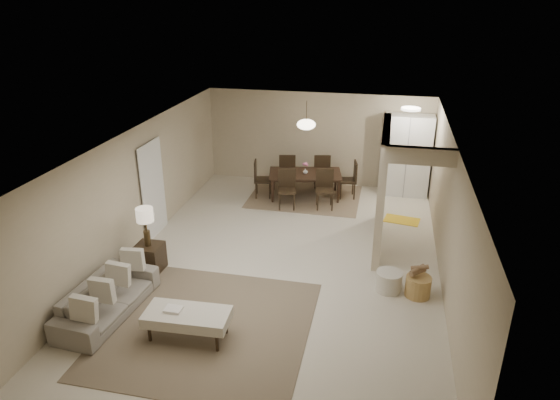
% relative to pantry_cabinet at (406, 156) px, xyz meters
% --- Properties ---
extents(floor, '(9.00, 9.00, 0.00)m').
position_rel_pantry_cabinet_xyz_m(floor, '(-2.35, -4.15, -1.05)').
color(floor, beige).
rests_on(floor, ground).
extents(ceiling, '(9.00, 9.00, 0.00)m').
position_rel_pantry_cabinet_xyz_m(ceiling, '(-2.35, -4.15, 1.45)').
color(ceiling, white).
rests_on(ceiling, back_wall).
extents(back_wall, '(6.00, 0.00, 6.00)m').
position_rel_pantry_cabinet_xyz_m(back_wall, '(-2.35, 0.35, 0.20)').
color(back_wall, tan).
rests_on(back_wall, floor).
extents(left_wall, '(0.00, 9.00, 9.00)m').
position_rel_pantry_cabinet_xyz_m(left_wall, '(-5.35, -4.15, 0.20)').
color(left_wall, tan).
rests_on(left_wall, floor).
extents(right_wall, '(0.00, 9.00, 9.00)m').
position_rel_pantry_cabinet_xyz_m(right_wall, '(0.65, -4.15, 0.20)').
color(right_wall, tan).
rests_on(right_wall, floor).
extents(partition, '(0.15, 2.50, 2.50)m').
position_rel_pantry_cabinet_xyz_m(partition, '(-0.55, -2.90, 0.20)').
color(partition, tan).
rests_on(partition, floor).
extents(doorway, '(0.04, 0.90, 2.04)m').
position_rel_pantry_cabinet_xyz_m(doorway, '(-5.32, -3.55, -0.03)').
color(doorway, black).
rests_on(doorway, floor).
extents(pantry_cabinet, '(1.20, 0.55, 2.10)m').
position_rel_pantry_cabinet_xyz_m(pantry_cabinet, '(0.00, 0.00, 0.00)').
color(pantry_cabinet, white).
rests_on(pantry_cabinet, floor).
extents(flush_light, '(0.44, 0.44, 0.05)m').
position_rel_pantry_cabinet_xyz_m(flush_light, '(-0.05, -0.95, 1.41)').
color(flush_light, white).
rests_on(flush_light, ceiling).
extents(living_rug, '(3.20, 3.20, 0.01)m').
position_rel_pantry_cabinet_xyz_m(living_rug, '(-3.08, -6.46, -1.04)').
color(living_rug, brown).
rests_on(living_rug, floor).
extents(sofa, '(2.06, 0.93, 0.59)m').
position_rel_pantry_cabinet_xyz_m(sofa, '(-4.80, -6.46, -0.76)').
color(sofa, gray).
rests_on(sofa, floor).
extents(ottoman_bench, '(1.32, 0.65, 0.46)m').
position_rel_pantry_cabinet_xyz_m(ottoman_bench, '(-3.28, -6.76, -0.68)').
color(ottoman_bench, beige).
rests_on(ottoman_bench, living_rug).
extents(side_table, '(0.49, 0.49, 0.54)m').
position_rel_pantry_cabinet_xyz_m(side_table, '(-4.75, -5.03, -0.78)').
color(side_table, black).
rests_on(side_table, floor).
extents(table_lamp, '(0.32, 0.32, 0.76)m').
position_rel_pantry_cabinet_xyz_m(table_lamp, '(-4.75, -5.03, 0.05)').
color(table_lamp, '#43331C').
rests_on(table_lamp, side_table).
extents(round_pouf, '(0.47, 0.47, 0.36)m').
position_rel_pantry_cabinet_xyz_m(round_pouf, '(-0.29, -4.76, -0.87)').
color(round_pouf, beige).
rests_on(round_pouf, floor).
extents(wicker_basket, '(0.58, 0.58, 0.37)m').
position_rel_pantry_cabinet_xyz_m(wicker_basket, '(0.21, -4.82, -0.86)').
color(wicker_basket, '#9C6F3E').
rests_on(wicker_basket, floor).
extents(dining_rug, '(2.80, 2.10, 0.01)m').
position_rel_pantry_cabinet_xyz_m(dining_rug, '(-2.48, -0.78, -1.04)').
color(dining_rug, '#856B52').
rests_on(dining_rug, floor).
extents(dining_table, '(1.99, 1.35, 0.64)m').
position_rel_pantry_cabinet_xyz_m(dining_table, '(-2.48, -0.78, -0.73)').
color(dining_table, black).
rests_on(dining_table, dining_rug).
extents(dining_chairs, '(2.62, 2.09, 0.96)m').
position_rel_pantry_cabinet_xyz_m(dining_chairs, '(-2.48, -0.78, -0.57)').
color(dining_chairs, black).
rests_on(dining_chairs, dining_rug).
extents(vase, '(0.14, 0.14, 0.13)m').
position_rel_pantry_cabinet_xyz_m(vase, '(-2.48, -0.78, -0.34)').
color(vase, silver).
rests_on(vase, dining_table).
extents(yellow_mat, '(0.86, 0.61, 0.01)m').
position_rel_pantry_cabinet_xyz_m(yellow_mat, '(-0.03, -1.70, -1.04)').
color(yellow_mat, gold).
rests_on(yellow_mat, floor).
extents(pendant_light, '(0.46, 0.46, 0.71)m').
position_rel_pantry_cabinet_xyz_m(pendant_light, '(-2.48, -0.78, 0.87)').
color(pendant_light, '#43331C').
rests_on(pendant_light, ceiling).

